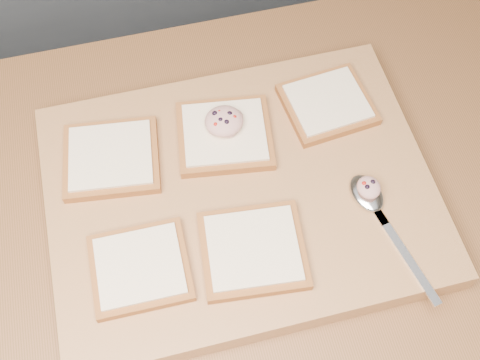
% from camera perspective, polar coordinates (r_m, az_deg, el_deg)
% --- Properties ---
extents(island_counter, '(2.00, 0.80, 0.90)m').
position_cam_1_polar(island_counter, '(1.25, 0.46, -13.69)').
color(island_counter, slate).
rests_on(island_counter, ground).
extents(cutting_board, '(0.52, 0.39, 0.04)m').
position_cam_1_polar(cutting_board, '(0.83, 0.00, -1.41)').
color(cutting_board, '#AA7649').
rests_on(cutting_board, island_counter).
extents(bread_far_left, '(0.14, 0.13, 0.02)m').
position_cam_1_polar(bread_far_left, '(0.84, -12.11, 2.06)').
color(bread_far_left, brown).
rests_on(bread_far_left, cutting_board).
extents(bread_far_center, '(0.15, 0.14, 0.02)m').
position_cam_1_polar(bread_far_center, '(0.84, -1.47, 4.29)').
color(bread_far_center, brown).
rests_on(bread_far_center, cutting_board).
extents(bread_far_right, '(0.13, 0.12, 0.02)m').
position_cam_1_polar(bread_far_right, '(0.88, 8.29, 7.15)').
color(bread_far_right, brown).
rests_on(bread_far_right, cutting_board).
extents(bread_near_left, '(0.12, 0.11, 0.02)m').
position_cam_1_polar(bread_near_left, '(0.76, -9.45, -8.20)').
color(bread_near_left, brown).
rests_on(bread_near_left, cutting_board).
extents(bread_near_center, '(0.14, 0.13, 0.02)m').
position_cam_1_polar(bread_near_center, '(0.76, 1.25, -6.65)').
color(bread_near_center, brown).
rests_on(bread_near_center, cutting_board).
extents(tuna_salad_dollop, '(0.05, 0.05, 0.03)m').
position_cam_1_polar(tuna_salad_dollop, '(0.83, -1.53, 5.62)').
color(tuna_salad_dollop, tan).
rests_on(tuna_salad_dollop, bread_far_center).
extents(spoon, '(0.06, 0.20, 0.01)m').
position_cam_1_polar(spoon, '(0.81, 12.43, -2.05)').
color(spoon, silver).
rests_on(spoon, cutting_board).
extents(spoon_salad, '(0.03, 0.03, 0.02)m').
position_cam_1_polar(spoon_salad, '(0.80, 12.11, -0.69)').
color(spoon_salad, tan).
rests_on(spoon_salad, spoon).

